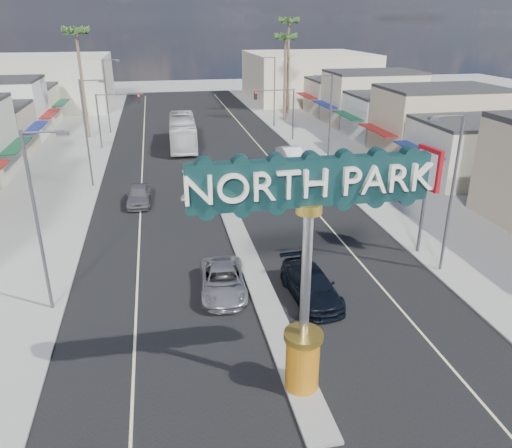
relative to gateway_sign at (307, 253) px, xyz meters
name	(u,v)px	position (x,y,z in m)	size (l,w,h in m)	color
ground	(215,180)	(0.00, 28.02, -5.93)	(160.00, 160.00, 0.00)	gray
road	(215,180)	(0.00, 28.02, -5.92)	(20.00, 120.00, 0.01)	black
median_island	(247,255)	(0.00, 12.02, -5.85)	(1.30, 30.00, 0.16)	gray
sidewalk_left	(52,189)	(-14.00, 28.02, -5.87)	(8.00, 120.00, 0.12)	gray
sidewalk_right	(361,171)	(14.00, 28.02, -5.87)	(8.00, 120.00, 0.12)	gray
storefront_row_right	(400,113)	(24.00, 41.02, -2.93)	(12.00, 42.00, 6.00)	#B7B29E
backdrop_far_left	(45,82)	(-22.00, 73.02, -1.93)	(20.00, 20.00, 8.00)	#B7B29E
backdrop_far_right	(307,76)	(22.00, 73.02, -1.93)	(20.00, 20.00, 8.00)	beige
gateway_sign	(307,253)	(0.00, 0.00, 0.00)	(8.20, 1.50, 9.15)	#B9600E
traffic_signal_left	(115,110)	(-9.18, 42.02, -1.65)	(5.09, 0.45, 6.00)	#47474C
traffic_signal_right	(278,104)	(9.18, 42.02, -1.65)	(5.09, 0.45, 6.00)	#47474C
streetlight_l_near	(40,215)	(-10.43, 8.02, -0.86)	(2.03, 0.22, 9.00)	#47474C
streetlight_l_mid	(88,129)	(-10.43, 28.02, -0.86)	(2.03, 0.22, 9.00)	#47474C
streetlight_l_far	(108,93)	(-10.43, 50.02, -0.86)	(2.03, 0.22, 9.00)	#47474C
streetlight_r_near	(450,187)	(10.43, 8.02, -0.86)	(2.03, 0.22, 9.00)	#47474C
streetlight_r_mid	(328,119)	(10.43, 28.02, -0.86)	(2.03, 0.22, 9.00)	#47474C
streetlight_r_far	(273,88)	(10.43, 50.02, -0.86)	(2.03, 0.22, 9.00)	#47474C
palm_left_far	(76,37)	(-13.00, 48.02, 5.57)	(2.60, 2.60, 13.10)	brown
palm_right_mid	(286,42)	(13.00, 54.02, 4.67)	(2.60, 2.60, 12.10)	brown
palm_right_far	(289,27)	(15.00, 60.02, 6.46)	(2.60, 2.60, 14.10)	brown
suv_left	(223,281)	(-2.00, 8.03, -5.23)	(2.32, 5.04, 1.40)	#A2A1A6
suv_right	(311,285)	(2.38, 6.58, -5.17)	(2.13, 5.25, 1.52)	black
car_parked_left	(139,195)	(-6.59, 22.86, -5.18)	(1.76, 4.38, 1.49)	slate
car_parked_right	(292,157)	(8.06, 31.43, -5.06)	(1.83, 5.25, 1.73)	silver
city_bus	(183,132)	(-2.00, 41.50, -4.27)	(2.79, 11.93, 3.32)	silver
bank_pylon_sign	(428,174)	(10.49, 10.49, -0.86)	(0.54, 2.06, 6.54)	#47474C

